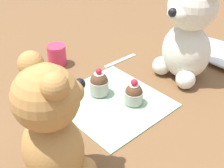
{
  "coord_description": "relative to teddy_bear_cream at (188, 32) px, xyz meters",
  "views": [
    {
      "loc": [
        0.44,
        -0.41,
        0.47
      ],
      "look_at": [
        0.0,
        0.0,
        0.06
      ],
      "focal_mm": 50.0,
      "sensor_mm": 36.0,
      "label": 1
    }
  ],
  "objects": [
    {
      "name": "cupcake_near_tan_bear",
      "position": [
        -0.09,
        -0.23,
        -0.1
      ],
      "size": [
        0.05,
        0.05,
        0.07
      ],
      "color": "#B2ADA3",
      "rests_on": "knitted_placemat"
    },
    {
      "name": "teaspoon",
      "position": [
        -0.17,
        -0.07,
        -0.13
      ],
      "size": [
        0.02,
        0.12,
        0.01
      ],
      "primitive_type": "cube",
      "rotation": [
        0.0,
        0.0,
        4.66
      ],
      "color": "silver",
      "rests_on": "ground_plane"
    },
    {
      "name": "cupcake_near_cream_bear",
      "position": [
        -0.0,
        -0.19,
        -0.1
      ],
      "size": [
        0.04,
        0.04,
        0.07
      ],
      "color": "#B2ADA3",
      "rests_on": "knitted_placemat"
    },
    {
      "name": "juice_glass",
      "position": [
        -0.28,
        -0.22,
        -0.1
      ],
      "size": [
        0.05,
        0.05,
        0.06
      ],
      "primitive_type": "cylinder",
      "color": "#DB3356",
      "rests_on": "ground_plane"
    },
    {
      "name": "ground_plane",
      "position": [
        -0.04,
        -0.22,
        -0.13
      ],
      "size": [
        4.0,
        4.0,
        0.0
      ],
      "primitive_type": "plane",
      "color": "brown"
    },
    {
      "name": "teddy_bear_cream",
      "position": [
        0.0,
        0.0,
        0.0
      ],
      "size": [
        0.14,
        0.14,
        0.27
      ],
      "rotation": [
        0.0,
        0.0,
        -0.08
      ],
      "color": "silver",
      "rests_on": "ground_plane"
    },
    {
      "name": "knitted_placemat",
      "position": [
        -0.04,
        -0.22,
        -0.13
      ],
      "size": [
        0.25,
        0.23,
        0.01
      ],
      "primitive_type": "cube",
      "color": "#8EBC99",
      "rests_on": "ground_plane"
    },
    {
      "name": "teddy_bear_tan",
      "position": [
        0.05,
        -0.44,
        -0.01
      ],
      "size": [
        0.13,
        0.13,
        0.24
      ],
      "rotation": [
        0.0,
        0.0,
        3.04
      ],
      "color": "#B78447",
      "rests_on": "ground_plane"
    }
  ]
}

